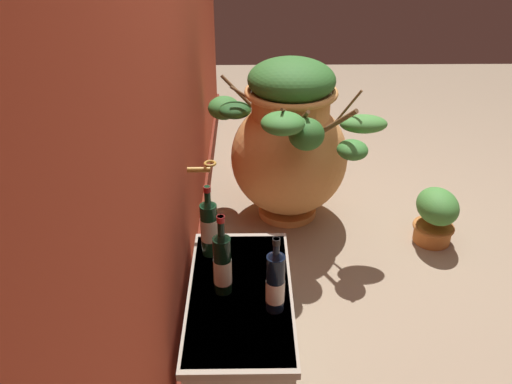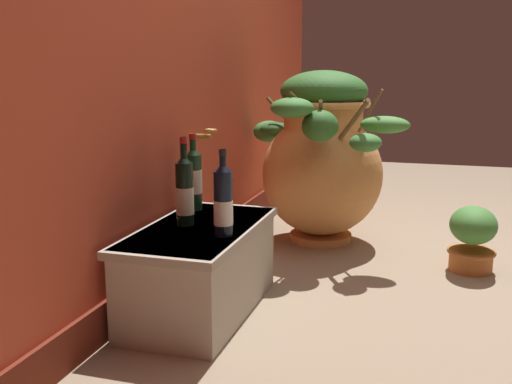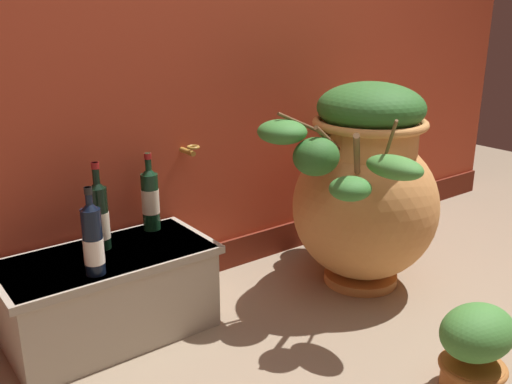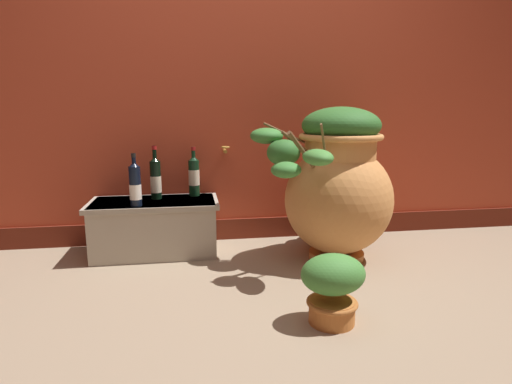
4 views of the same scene
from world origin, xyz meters
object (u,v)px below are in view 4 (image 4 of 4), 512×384
(wine_bottle_middle, at_px, (194,175))
(potted_shrub, at_px, (333,286))
(terracotta_urn, at_px, (337,184))
(wine_bottle_left, at_px, (156,178))
(wine_bottle_right, at_px, (135,185))

(wine_bottle_middle, relative_size, potted_shrub, 1.05)
(terracotta_urn, height_order, wine_bottle_middle, terracotta_urn)
(terracotta_urn, height_order, wine_bottle_left, terracotta_urn)
(terracotta_urn, height_order, wine_bottle_right, terracotta_urn)
(wine_bottle_left, distance_m, wine_bottle_middle, 0.25)
(terracotta_urn, bearing_deg, wine_bottle_middle, 155.47)
(wine_bottle_left, relative_size, potted_shrub, 1.10)
(wine_bottle_middle, xyz_separation_m, wine_bottle_right, (-0.35, -0.26, -0.01))
(terracotta_urn, distance_m, potted_shrub, 0.88)
(wine_bottle_right, bearing_deg, potted_shrub, -44.81)
(wine_bottle_middle, bearing_deg, wine_bottle_right, -143.26)
(wine_bottle_middle, distance_m, wine_bottle_right, 0.44)
(terracotta_urn, bearing_deg, wine_bottle_right, 173.83)
(potted_shrub, bearing_deg, wine_bottle_left, 126.29)
(wine_bottle_left, distance_m, potted_shrub, 1.41)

